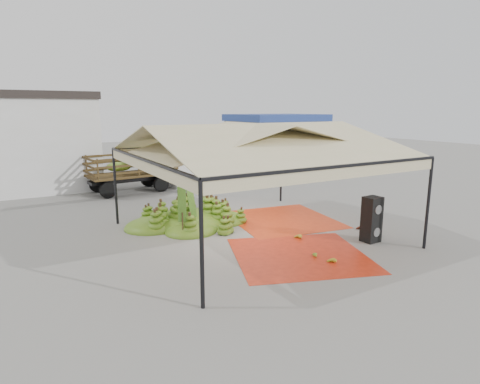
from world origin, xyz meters
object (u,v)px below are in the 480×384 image
banana_heap (190,211)px  speaker_stack (372,219)px  vendor (204,193)px  truck_right (266,157)px  truck_left (149,167)px

banana_heap → speaker_stack: size_ratio=3.21×
vendor → truck_right: bearing=-119.2°
banana_heap → vendor: 2.29m
truck_left → truck_right: bearing=-6.4°
truck_right → banana_heap: bearing=-137.7°
banana_heap → truck_right: 11.45m
banana_heap → truck_left: 7.79m
banana_heap → truck_left: size_ratio=0.80×
banana_heap → vendor: (1.44, 1.76, 0.26)m
vendor → truck_right: 9.21m
speaker_stack → truck_right: 13.20m
truck_left → truck_right: 7.76m
speaker_stack → vendor: size_ratio=0.99×
banana_heap → truck_left: (0.86, 7.71, 0.76)m
banana_heap → vendor: size_ratio=3.17×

